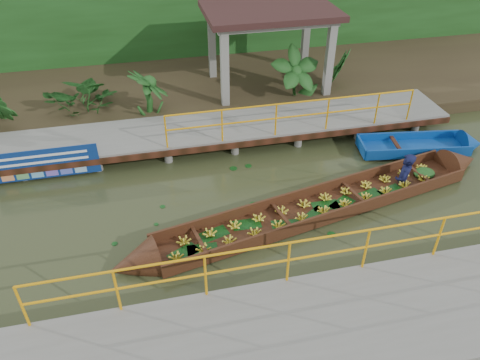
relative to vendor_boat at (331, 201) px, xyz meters
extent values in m
plane|color=#2D341A|center=(-2.83, 0.39, -0.23)|extent=(80.00, 80.00, 0.00)
cube|color=#322619|center=(-2.83, 7.89, -0.01)|extent=(30.00, 8.00, 0.45)
cube|color=slate|center=(-2.83, 3.89, 0.27)|extent=(16.00, 2.00, 0.15)
cube|color=black|center=(-2.83, 2.89, 0.19)|extent=(16.00, 0.12, 0.18)
cylinder|color=#FFA80D|center=(-0.08, 2.94, 1.34)|extent=(7.50, 0.05, 0.05)
cylinder|color=#FFA80D|center=(-0.08, 2.94, 0.89)|extent=(7.50, 0.05, 0.05)
cylinder|color=#FFA80D|center=(-0.08, 2.94, 0.84)|extent=(0.05, 0.05, 1.00)
cylinder|color=slate|center=(-6.83, 3.09, -0.01)|extent=(0.24, 0.24, 0.55)
cylinder|color=slate|center=(-6.83, 4.69, -0.01)|extent=(0.24, 0.24, 0.55)
cylinder|color=slate|center=(-4.83, 3.09, -0.01)|extent=(0.24, 0.24, 0.55)
cylinder|color=slate|center=(-4.83, 4.69, -0.01)|extent=(0.24, 0.24, 0.55)
cylinder|color=slate|center=(-2.83, 3.09, -0.01)|extent=(0.24, 0.24, 0.55)
cylinder|color=slate|center=(-2.83, 4.69, -0.01)|extent=(0.24, 0.24, 0.55)
cylinder|color=slate|center=(-0.83, 3.09, -0.01)|extent=(0.24, 0.24, 0.55)
cylinder|color=slate|center=(-0.83, 4.69, -0.01)|extent=(0.24, 0.24, 0.55)
cylinder|color=slate|center=(1.17, 3.09, -0.01)|extent=(0.24, 0.24, 0.55)
cylinder|color=slate|center=(1.17, 4.69, -0.01)|extent=(0.24, 0.24, 0.55)
cylinder|color=slate|center=(3.17, 3.09, -0.01)|extent=(0.24, 0.24, 0.55)
cylinder|color=slate|center=(3.17, 4.69, -0.01)|extent=(0.24, 0.24, 0.55)
cylinder|color=slate|center=(-2.83, 3.09, -0.01)|extent=(0.24, 0.24, 0.55)
cube|color=slate|center=(-1.83, -3.81, 0.07)|extent=(18.00, 2.40, 0.70)
cylinder|color=#FFA80D|center=(-1.83, -2.66, 1.42)|extent=(10.00, 0.05, 0.05)
cylinder|color=#FFA80D|center=(-1.83, -2.66, 0.97)|extent=(10.00, 0.05, 0.05)
cylinder|color=#FFA80D|center=(-1.83, -2.66, 0.92)|extent=(0.05, 0.05, 1.00)
cube|color=slate|center=(-1.63, 5.49, 1.37)|extent=(0.25, 0.25, 2.80)
cube|color=slate|center=(1.97, 5.49, 1.37)|extent=(0.25, 0.25, 2.80)
cube|color=slate|center=(-1.63, 7.89, 1.37)|extent=(0.25, 0.25, 2.80)
cube|color=slate|center=(1.97, 7.89, 1.37)|extent=(0.25, 0.25, 2.80)
cube|color=slate|center=(0.17, 6.69, 2.67)|extent=(4.00, 2.60, 0.12)
cube|color=#321A19|center=(0.17, 6.69, 2.87)|extent=(4.40, 3.00, 0.20)
cube|color=#194014|center=(-2.83, 10.39, 1.77)|extent=(30.00, 0.80, 4.00)
cube|color=#361B0E|center=(-0.33, -0.07, -0.17)|extent=(8.64, 2.84, 0.06)
cube|color=#361B0E|center=(-0.44, 0.46, -0.02)|extent=(8.43, 1.85, 0.37)
cube|color=#361B0E|center=(-0.22, -0.60, -0.02)|extent=(8.43, 1.85, 0.37)
cone|color=#361B0E|center=(-5.01, -1.07, -0.08)|extent=(1.27, 1.23, 1.03)
cone|color=#361B0E|center=(4.35, 0.92, -0.08)|extent=(1.27, 1.23, 1.03)
ellipsoid|color=#194014|center=(3.03, 0.64, -0.06)|extent=(0.69, 0.59, 0.28)
imported|color=#0E1135|center=(2.30, 0.49, 0.74)|extent=(0.72, 0.77, 1.77)
cube|color=#0D3D92|center=(3.46, 2.00, -0.13)|extent=(3.32, 1.43, 0.11)
cube|color=#0D3D92|center=(3.53, 2.48, 0.00)|extent=(3.19, 0.54, 0.32)
cube|color=#0D3D92|center=(3.39, 1.53, 0.00)|extent=(3.19, 0.54, 0.32)
cube|color=#0D3D92|center=(1.87, 2.24, 0.00)|extent=(0.21, 0.96, 0.32)
cone|color=#0D3D92|center=(5.26, 1.74, -0.06)|extent=(0.77, 0.98, 0.90)
cube|color=black|center=(2.93, 2.08, 0.04)|extent=(0.25, 0.97, 0.05)
cube|color=navy|center=(-7.20, 2.87, 0.32)|extent=(2.92, 0.03, 0.91)
cube|color=white|center=(-7.20, 2.85, 0.59)|extent=(2.37, 0.01, 0.07)
cube|color=white|center=(-7.20, 2.85, 0.39)|extent=(2.37, 0.01, 0.07)
imported|color=#194014|center=(-8.64, 5.69, 0.92)|extent=(1.13, 1.13, 1.41)
imported|color=#194014|center=(-6.14, 5.69, 0.92)|extent=(1.13, 1.13, 1.41)
imported|color=#194014|center=(-4.14, 5.69, 0.92)|extent=(1.13, 1.13, 1.41)
imported|color=#194014|center=(0.86, 5.69, 0.92)|extent=(1.13, 1.13, 1.41)
imported|color=#194014|center=(2.36, 5.69, 0.92)|extent=(1.13, 1.13, 1.41)
camera|label=1|loc=(-4.33, -8.60, 7.40)|focal=35.00mm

